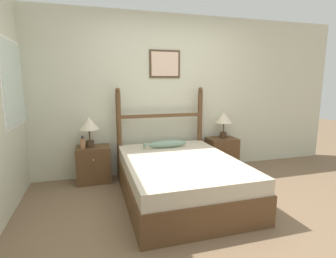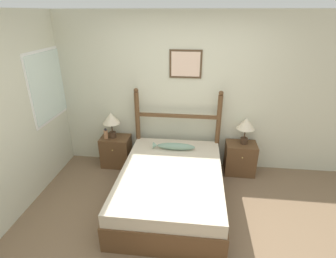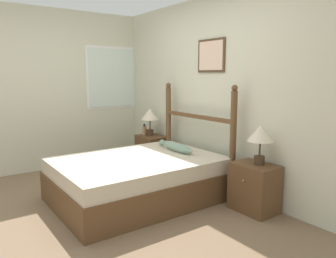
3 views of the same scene
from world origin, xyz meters
name	(u,v)px [view 1 (image 1 of 3)]	position (x,y,z in m)	size (l,w,h in m)	color
ground_plane	(208,218)	(0.00, 0.00, 0.00)	(16.00, 16.00, 0.00)	#7A6047
wall_back	(165,95)	(0.00, 1.73, 1.28)	(6.40, 0.08, 2.55)	beige
bed	(180,178)	(-0.12, 0.61, 0.26)	(1.41, 1.95, 0.52)	brown
headboard	(161,129)	(-0.12, 1.55, 0.75)	(1.41, 0.08, 1.40)	brown
nightstand_left	(94,164)	(-1.19, 1.49, 0.27)	(0.49, 0.38, 0.54)	brown
nightstand_right	(222,154)	(0.94, 1.49, 0.27)	(0.49, 0.38, 0.54)	brown
table_lamp_left	(89,125)	(-1.22, 1.49, 0.87)	(0.29, 0.29, 0.44)	#422D1E
table_lamp_right	(224,119)	(0.97, 1.52, 0.87)	(0.29, 0.29, 0.44)	#422D1E
bottle	(83,143)	(-1.32, 1.44, 0.62)	(0.07, 0.07, 0.18)	tan
fish_pillow	(166,144)	(-0.14, 1.21, 0.58)	(0.66, 0.12, 0.11)	gray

